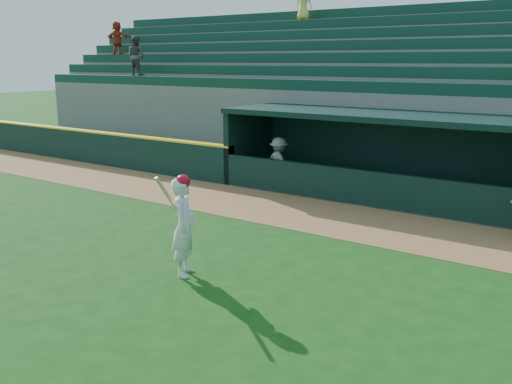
# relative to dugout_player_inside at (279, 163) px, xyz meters

# --- Properties ---
(ground) EXTENTS (120.00, 120.00, 0.00)m
(ground) POSITION_rel_dugout_player_inside_xyz_m (3.01, -7.05, -0.79)
(ground) COLOR #144010
(ground) RESTS_ON ground
(warning_track) EXTENTS (40.00, 3.00, 0.01)m
(warning_track) POSITION_rel_dugout_player_inside_xyz_m (3.01, -2.15, -0.79)
(warning_track) COLOR #8E6038
(warning_track) RESTS_ON ground
(field_wall_left) EXTENTS (15.50, 0.30, 1.20)m
(field_wall_left) POSITION_rel_dugout_player_inside_xyz_m (-9.24, -0.50, -0.19)
(field_wall_left) COLOR black
(field_wall_left) RESTS_ON ground
(wall_stripe_left) EXTENTS (15.50, 0.32, 0.06)m
(wall_stripe_left) POSITION_rel_dugout_player_inside_xyz_m (-9.24, -0.50, 0.44)
(wall_stripe_left) COLOR yellow
(wall_stripe_left) RESTS_ON field_wall_left
(dugout_player_inside) EXTENTS (1.16, 0.89, 1.59)m
(dugout_player_inside) POSITION_rel_dugout_player_inside_xyz_m (0.00, 0.00, 0.00)
(dugout_player_inside) COLOR gray
(dugout_player_inside) RESTS_ON ground
(dugout) EXTENTS (9.40, 2.80, 2.46)m
(dugout) POSITION_rel_dugout_player_inside_xyz_m (3.01, 0.96, 0.56)
(dugout) COLOR #62625D
(dugout) RESTS_ON ground
(stands) EXTENTS (34.50, 6.28, 7.14)m
(stands) POSITION_rel_dugout_player_inside_xyz_m (3.01, 5.52, 1.59)
(stands) COLOR slate
(stands) RESTS_ON ground
(batter_at_plate) EXTENTS (0.70, 0.88, 1.92)m
(batter_at_plate) POSITION_rel_dugout_player_inside_xyz_m (2.64, -7.21, 0.16)
(batter_at_plate) COLOR silver
(batter_at_plate) RESTS_ON ground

